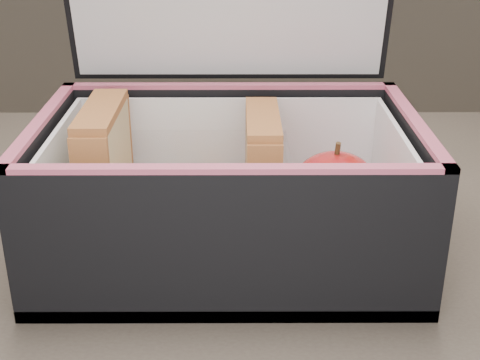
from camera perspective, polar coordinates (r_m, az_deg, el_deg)
The scene contains 8 objects.
kitchen_table at distance 0.63m, azimuth -4.20°, elevation -13.72°, with size 1.20×0.80×0.75m.
lunch_bag at distance 0.57m, azimuth -1.01°, elevation 0.11°, with size 0.31×0.25×0.32m.
plastic_tub at distance 0.58m, azimuth -4.72°, elevation -1.39°, with size 0.18×0.13×0.07m, color white, non-canonical shape.
sandwich_left at distance 0.58m, azimuth -11.38°, elevation 0.69°, with size 0.03×0.10×0.11m.
sandwich_right at distance 0.57m, azimuth 1.91°, elevation 0.41°, with size 0.03×0.10×0.11m.
carrot_sticks at distance 0.59m, azimuth -3.90°, elevation -2.66°, with size 0.06×0.14×0.03m.
paper_napkin at distance 0.59m, azimuth 7.51°, elevation -4.73°, with size 0.07×0.07×0.01m, color white.
red_apple at distance 0.57m, azimuth 8.09°, elevation -1.14°, with size 0.09×0.09×0.08m.
Camera 1 is at (0.04, -0.50, 1.05)m, focal length 50.00 mm.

